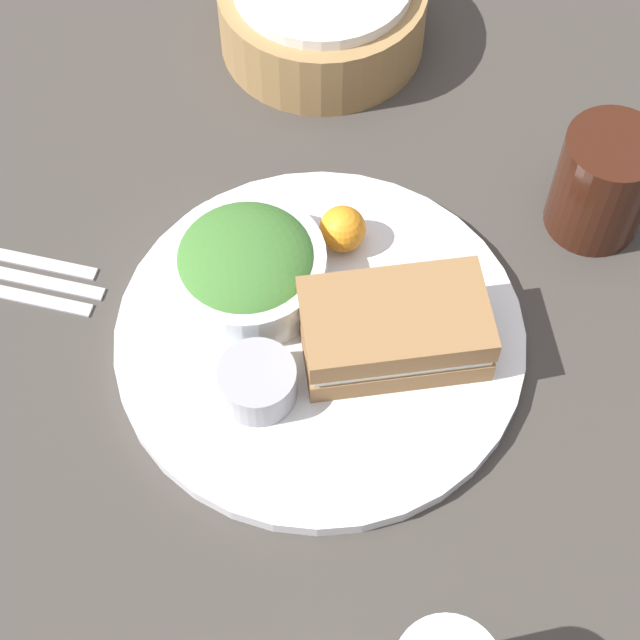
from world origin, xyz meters
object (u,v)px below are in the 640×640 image
at_px(sandwich, 395,325).
at_px(bread_basket, 322,11).
at_px(knife, 0,272).
at_px(drink_glass, 603,183).
at_px(spoon, 8,256).
at_px(salad_bowl, 247,267).
at_px(plate, 320,337).
at_px(dressing_cup, 257,382).

xyz_separation_m(sandwich, bread_basket, (-0.13, 0.34, -0.00)).
bearing_deg(knife, drink_glass, -159.81).
bearing_deg(bread_basket, spoon, -124.32).
distance_m(salad_bowl, spoon, 0.22).
bearing_deg(sandwich, spoon, 176.06).
distance_m(plate, dressing_cup, 0.08).
bearing_deg(plate, dressing_cup, -119.54).
relative_size(plate, salad_bowl, 2.55).
distance_m(bread_basket, knife, 0.40).
relative_size(sandwich, dressing_cup, 2.69).
distance_m(dressing_cup, drink_glass, 0.34).
bearing_deg(salad_bowl, knife, -173.29).
relative_size(plate, spoon, 2.09).
relative_size(dressing_cup, drink_glass, 0.60).
bearing_deg(drink_glass, bread_basket, 149.04).
xyz_separation_m(dressing_cup, drink_glass, (0.25, 0.24, 0.02)).
xyz_separation_m(dressing_cup, knife, (-0.25, 0.07, -0.03)).
bearing_deg(bread_basket, plate, -78.43).
height_order(dressing_cup, drink_glass, drink_glass).
height_order(knife, spoon, same).
xyz_separation_m(salad_bowl, spoon, (-0.22, -0.01, -0.04)).
distance_m(knife, spoon, 0.02).
height_order(plate, spoon, plate).
bearing_deg(sandwich, drink_glass, 48.70).
relative_size(bread_basket, knife, 1.07).
xyz_separation_m(sandwich, spoon, (-0.35, 0.02, -0.04)).
bearing_deg(sandwich, plate, -176.91).
relative_size(plate, drink_glass, 3.26).
distance_m(plate, knife, 0.29).
xyz_separation_m(dressing_cup, bread_basket, (-0.03, 0.41, 0.01)).
relative_size(drink_glass, spoon, 0.64).
height_order(plate, bread_basket, bread_basket).
relative_size(plate, sandwich, 2.03).
height_order(dressing_cup, knife, dressing_cup).
height_order(drink_glass, bread_basket, drink_glass).
xyz_separation_m(drink_glass, spoon, (-0.50, -0.15, -0.05)).
bearing_deg(knife, spoon, -90.00).
xyz_separation_m(knife, spoon, (0.00, 0.02, 0.00)).
xyz_separation_m(plate, bread_basket, (-0.07, 0.34, 0.03)).
bearing_deg(dressing_cup, drink_glass, 43.97).
bearing_deg(salad_bowl, drink_glass, 26.45).
distance_m(sandwich, drink_glass, 0.23).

